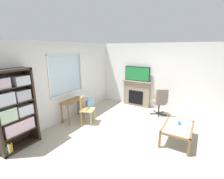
% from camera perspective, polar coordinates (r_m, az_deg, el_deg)
% --- Properties ---
extents(ground, '(5.86, 5.87, 0.02)m').
position_cam_1_polar(ground, '(4.56, 6.93, -16.58)').
color(ground, '#B2A893').
extents(wall_back_with_window, '(4.86, 0.15, 2.54)m').
position_cam_1_polar(wall_back_with_window, '(5.44, -16.83, 2.34)').
color(wall_back_with_window, silver).
rests_on(wall_back_with_window, ground).
extents(wall_right, '(0.12, 5.07, 2.54)m').
position_cam_1_polar(wall_right, '(6.36, 16.39, 4.42)').
color(wall_right, silver).
rests_on(wall_right, ground).
extents(bookshelf, '(0.90, 0.38, 1.91)m').
position_cam_1_polar(bookshelf, '(4.32, -32.11, -5.86)').
color(bookshelf, '#2D2319').
rests_on(bookshelf, ground).
extents(desk_under_window, '(0.83, 0.40, 0.71)m').
position_cam_1_polar(desk_under_window, '(5.37, -13.92, -5.08)').
color(desk_under_window, brown).
rests_on(desk_under_window, ground).
extents(wooden_chair, '(0.53, 0.52, 0.90)m').
position_cam_1_polar(wooden_chair, '(5.11, -9.23, -7.12)').
color(wooden_chair, tan).
rests_on(wooden_chair, ground).
extents(plastic_drawer_unit, '(0.35, 0.40, 0.51)m').
position_cam_1_polar(plastic_drawer_unit, '(6.02, -9.17, -5.80)').
color(plastic_drawer_unit, '#72ADDB').
rests_on(plastic_drawer_unit, ground).
extents(fireplace, '(0.26, 1.21, 1.06)m').
position_cam_1_polar(fireplace, '(6.62, 8.89, -1.35)').
color(fireplace, gray).
rests_on(fireplace, ground).
extents(tv, '(0.06, 1.03, 0.58)m').
position_cam_1_polar(tv, '(6.42, 9.12, 5.62)').
color(tv, black).
rests_on(tv, fireplace).
extents(office_chair, '(0.61, 0.57, 1.00)m').
position_cam_1_polar(office_chair, '(5.82, 17.06, -3.89)').
color(office_chair, '#7A6B5B').
rests_on(office_chair, ground).
extents(coffee_table, '(1.09, 0.69, 0.42)m').
position_cam_1_polar(coffee_table, '(4.49, 22.76, -12.74)').
color(coffee_table, '#8C9E99').
rests_on(coffee_table, ground).
extents(sippy_cup, '(0.07, 0.07, 0.09)m').
position_cam_1_polar(sippy_cup, '(4.55, 23.17, -11.03)').
color(sippy_cup, '#337FD6').
rests_on(sippy_cup, coffee_table).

